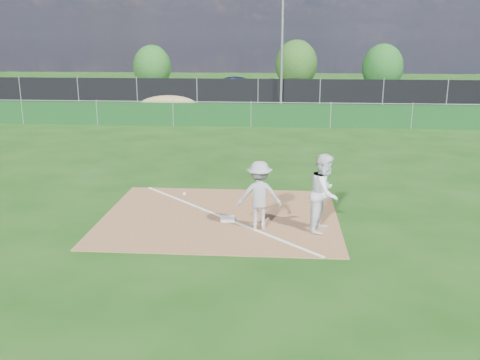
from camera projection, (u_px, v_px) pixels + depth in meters
name	position (u px, v px, depth m)	size (l,w,h in m)	color
ground	(244.00, 147.00, 22.43)	(90.00, 90.00, 0.00)	#153F0D
infield_dirt	(220.00, 217.00, 13.77)	(6.00, 5.00, 0.02)	brown
foul_line	(220.00, 216.00, 13.77)	(0.08, 7.00, 0.01)	white
green_fence	(251.00, 115.00, 27.08)	(44.00, 0.05, 1.20)	#0F3714
dirt_mound	(168.00, 106.00, 30.82)	(3.38, 2.60, 1.17)	#A4874F
black_fence	(258.00, 93.00, 34.70)	(46.00, 0.04, 1.80)	black
parking_lot	(261.00, 98.00, 39.75)	(46.00, 9.00, 0.01)	black
light_pole	(282.00, 44.00, 33.49)	(0.16, 0.16, 8.00)	slate
first_base	(228.00, 219.00, 13.46)	(0.35, 0.35, 0.07)	white
play_at_first	(259.00, 195.00, 12.71)	(2.44, 0.70, 1.66)	#A3A3A5
runner	(325.00, 193.00, 12.59)	(0.91, 0.71, 1.88)	white
car_left	(189.00, 89.00, 39.43)	(1.56, 3.88, 1.32)	#A2A4A9
car_mid	(240.00, 88.00, 39.20)	(1.62, 4.64, 1.53)	black
car_right	(302.00, 89.00, 39.28)	(2.00, 4.91, 1.43)	black
tree_left	(152.00, 67.00, 44.93)	(3.16, 3.16, 3.75)	#382316
tree_mid	(296.00, 64.00, 44.96)	(3.52, 3.52, 4.18)	#382316
tree_right	(383.00, 67.00, 43.12)	(3.27, 3.27, 3.88)	#382316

